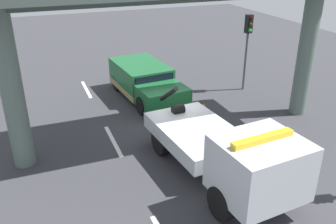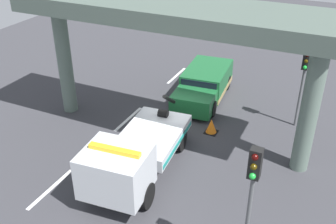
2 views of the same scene
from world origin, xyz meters
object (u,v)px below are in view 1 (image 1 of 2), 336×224
at_px(traffic_cone_orange, 204,111).
at_px(tow_truck_white, 229,153).
at_px(towed_van_green, 145,82).
at_px(traffic_light_near, 248,36).

bearing_deg(traffic_cone_orange, tow_truck_white, -18.24).
bearing_deg(towed_van_green, traffic_light_near, 79.91).
height_order(towed_van_green, traffic_light_near, traffic_light_near).
bearing_deg(traffic_light_near, tow_truck_white, -35.56).
xyz_separation_m(tow_truck_white, towed_van_green, (-8.05, -0.08, -0.42)).
height_order(tow_truck_white, traffic_cone_orange, tow_truck_white).
distance_m(towed_van_green, traffic_cone_orange, 3.72).
bearing_deg(traffic_cone_orange, traffic_light_near, 124.08).
bearing_deg(tow_truck_white, traffic_light_near, 144.44).
bearing_deg(traffic_cone_orange, towed_van_green, -153.68).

